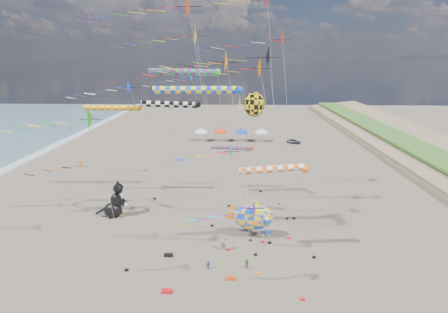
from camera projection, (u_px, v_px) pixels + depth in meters
name	position (u px, v px, depth m)	size (l,w,h in m)	color
ground	(205.00, 306.00, 29.10)	(260.00, 260.00, 0.00)	brown
delta_kite_0	(245.00, 213.00, 27.82)	(9.54, 1.78, 9.29)	#721087
delta_kite_1	(195.00, 38.00, 39.53)	(11.83, 2.33, 23.64)	yellow
delta_kite_2	(274.00, 42.00, 39.08)	(11.29, 2.35, 23.17)	red
delta_kite_3	(70.00, 124.00, 30.15)	(11.15, 2.29, 15.93)	#239313
delta_kite_4	(254.00, 59.00, 39.57)	(15.75, 2.95, 21.61)	black
delta_kite_5	(132.00, 90.00, 38.64)	(10.19, 1.77, 17.87)	#0D3AE3
delta_kite_6	(194.00, 10.00, 31.14)	(11.72, 2.59, 25.64)	#EA3700
delta_kite_7	(215.00, 159.00, 30.36)	(8.76, 1.65, 12.70)	blue
delta_kite_8	(186.00, 80.00, 45.11)	(9.02, 1.75, 18.51)	#0A6ABB
delta_kite_10	(83.00, 168.00, 43.84)	(10.26, 1.84, 7.95)	#FFA014
delta_kite_11	(227.00, 65.00, 31.46)	(9.82, 2.34, 20.82)	orange
delta_kite_12	(265.00, 71.00, 34.96)	(11.24, 2.52, 20.26)	#E65A03
windsock_0	(276.00, 170.00, 33.68)	(8.06, 0.71, 10.00)	#EF5810
windsock_1	(200.00, 90.00, 35.08)	(10.32, 0.80, 17.28)	blue
windsock_2	(187.00, 72.00, 43.92)	(10.33, 0.90, 18.71)	green
windsock_3	(234.00, 148.00, 52.24)	(7.81, 0.64, 7.32)	#D2440E
windsock_4	(115.00, 108.00, 47.77)	(9.24, 0.81, 13.80)	orange
windsock_5	(173.00, 105.00, 39.07)	(7.96, 0.74, 15.33)	black
angelfish_kite	(252.00, 106.00, 36.85)	(3.74, 3.02, 16.55)	yellow
cat_inflatable	(114.00, 199.00, 45.03)	(3.56, 1.78, 4.80)	black
fish_inflatable	(253.00, 217.00, 39.52)	(6.14, 3.19, 4.90)	blue
person_adult	(224.00, 243.00, 37.32)	(0.69, 0.45, 1.88)	gray
child_green	(247.00, 264.00, 34.14)	(0.52, 0.40, 1.06)	#21731F
child_blue	(208.00, 265.00, 34.12)	(0.56, 0.23, 0.95)	#2B4BAA
kite_bag_0	(267.00, 232.00, 41.24)	(0.90, 0.44, 0.30)	#1240BB
kite_bag_1	(169.00, 255.00, 36.41)	(0.90, 0.44, 0.30)	black
kite_bag_2	(167.00, 291.00, 30.78)	(0.90, 0.44, 0.30)	red
kite_bag_3	(231.00, 278.00, 32.61)	(0.90, 0.44, 0.30)	red
tent_row	(231.00, 129.00, 85.90)	(19.20, 4.20, 3.80)	silver
parked_car	(294.00, 141.00, 84.22)	(1.33, 3.30, 1.13)	#26262D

